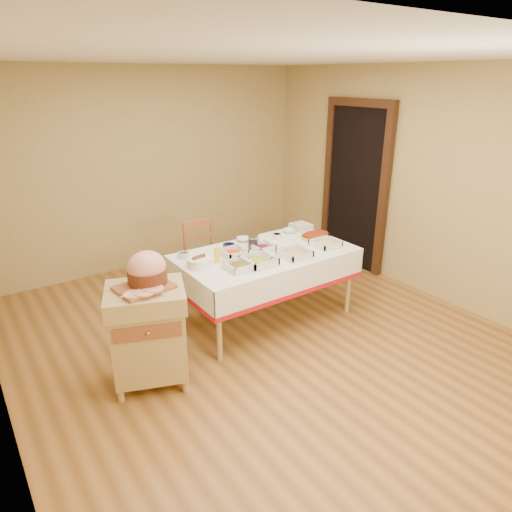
# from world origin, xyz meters

# --- Properties ---
(room_shell) EXTENTS (5.00, 5.00, 5.00)m
(room_shell) POSITION_xyz_m (0.00, 0.00, 1.30)
(room_shell) COLOR #9A662F
(room_shell) RESTS_ON ground
(doorway) EXTENTS (0.09, 1.10, 2.20)m
(doorway) POSITION_xyz_m (2.20, 0.90, 1.11)
(doorway) COLOR black
(doorway) RESTS_ON ground
(dining_table) EXTENTS (1.82, 1.02, 0.76)m
(dining_table) POSITION_xyz_m (0.30, 0.30, 0.60)
(dining_table) COLOR tan
(dining_table) RESTS_ON ground
(butcher_cart) EXTENTS (0.77, 0.71, 0.88)m
(butcher_cart) POSITION_xyz_m (-1.16, -0.06, 0.50)
(butcher_cart) COLOR tan
(butcher_cart) RESTS_ON ground
(dining_chair) EXTENTS (0.44, 0.42, 0.93)m
(dining_chair) POSITION_xyz_m (0.00, 1.07, 0.48)
(dining_chair) COLOR #9A5832
(dining_chair) RESTS_ON ground
(ham_on_board) EXTENTS (0.44, 0.42, 0.29)m
(ham_on_board) POSITION_xyz_m (-1.11, -0.03, 1.01)
(ham_on_board) COLOR #9A5832
(ham_on_board) RESTS_ON butcher_cart
(serving_dish_a) EXTENTS (0.25, 0.24, 0.11)m
(serving_dish_a) POSITION_xyz_m (-0.17, 0.08, 0.79)
(serving_dish_a) COLOR silver
(serving_dish_a) RESTS_ON dining_table
(serving_dish_b) EXTENTS (0.29, 0.29, 0.12)m
(serving_dish_b) POSITION_xyz_m (0.05, 0.06, 0.80)
(serving_dish_b) COLOR silver
(serving_dish_b) RESTS_ON dining_table
(serving_dish_c) EXTENTS (0.28, 0.28, 0.11)m
(serving_dish_c) POSITION_xyz_m (0.46, 0.02, 0.80)
(serving_dish_c) COLOR silver
(serving_dish_c) RESTS_ON dining_table
(serving_dish_d) EXTENTS (0.26, 0.26, 0.10)m
(serving_dish_d) POSITION_xyz_m (0.92, 0.07, 0.79)
(serving_dish_d) COLOR silver
(serving_dish_d) RESTS_ON dining_table
(serving_dish_e) EXTENTS (0.24, 0.23, 0.11)m
(serving_dish_e) POSITION_xyz_m (-0.03, 0.39, 0.79)
(serving_dish_e) COLOR silver
(serving_dish_e) RESTS_ON dining_table
(serving_dish_f) EXTENTS (0.22, 0.21, 0.10)m
(serving_dish_f) POSITION_xyz_m (0.31, 0.36, 0.79)
(serving_dish_f) COLOR silver
(serving_dish_f) RESTS_ON dining_table
(small_bowl_left) EXTENTS (0.12, 0.12, 0.05)m
(small_bowl_left) POSITION_xyz_m (-0.46, 0.64, 0.79)
(small_bowl_left) COLOR silver
(small_bowl_left) RESTS_ON dining_table
(small_bowl_mid) EXTENTS (0.13, 0.13, 0.05)m
(small_bowl_mid) POSITION_xyz_m (0.04, 0.60, 0.79)
(small_bowl_mid) COLOR navy
(small_bowl_mid) RESTS_ON dining_table
(small_bowl_right) EXTENTS (0.10, 0.10, 0.05)m
(small_bowl_right) POSITION_xyz_m (0.66, 0.58, 0.79)
(small_bowl_right) COLOR silver
(small_bowl_right) RESTS_ON dining_table
(bowl_white_imported) EXTENTS (0.21, 0.21, 0.04)m
(bowl_white_imported) POSITION_xyz_m (0.30, 0.71, 0.78)
(bowl_white_imported) COLOR silver
(bowl_white_imported) RESTS_ON dining_table
(bowl_small_imported) EXTENTS (0.20, 0.20, 0.05)m
(bowl_small_imported) POSITION_xyz_m (0.90, 0.65, 0.78)
(bowl_small_imported) COLOR silver
(bowl_small_imported) RESTS_ON dining_table
(preserve_jar_left) EXTENTS (0.11, 0.11, 0.13)m
(preserve_jar_left) POSITION_xyz_m (0.24, 0.45, 0.82)
(preserve_jar_left) COLOR silver
(preserve_jar_left) RESTS_ON dining_table
(preserve_jar_right) EXTENTS (0.09, 0.09, 0.12)m
(preserve_jar_right) POSITION_xyz_m (0.32, 0.54, 0.81)
(preserve_jar_right) COLOR silver
(preserve_jar_right) RESTS_ON dining_table
(mustard_bottle) EXTENTS (0.06, 0.06, 0.17)m
(mustard_bottle) POSITION_xyz_m (-0.25, 0.35, 0.84)
(mustard_bottle) COLOR yellow
(mustard_bottle) RESTS_ON dining_table
(bread_basket) EXTENTS (0.24, 0.24, 0.10)m
(bread_basket) POSITION_xyz_m (-0.45, 0.35, 0.80)
(bread_basket) COLOR white
(bread_basket) RESTS_ON dining_table
(plate_stack) EXTENTS (0.21, 0.21, 0.06)m
(plate_stack) POSITION_xyz_m (1.09, 0.68, 0.79)
(plate_stack) COLOR silver
(plate_stack) RESTS_ON dining_table
(brass_platter) EXTENTS (0.37, 0.26, 0.05)m
(brass_platter) POSITION_xyz_m (1.04, 0.35, 0.78)
(brass_platter) COLOR gold
(brass_platter) RESTS_ON dining_table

